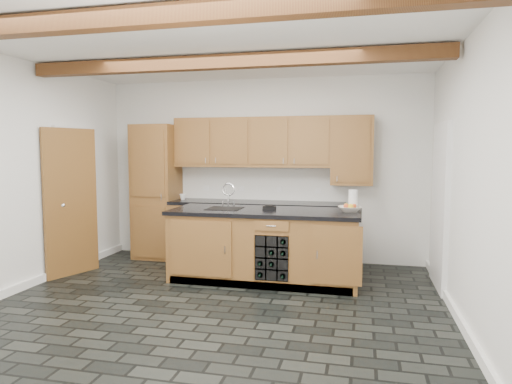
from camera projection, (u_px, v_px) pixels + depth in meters
The scene contains 10 objects.
ground at pixel (211, 311), 4.83m from camera, with size 5.00×5.00×0.00m, color black.
room_shell at pixel (218, 166), 5.22m from camera, with size 5.01×5.00×5.00m.
back_cabinetry at pixel (235, 198), 6.99m from camera, with size 3.65×0.62×2.20m.
island at pixel (265, 245), 5.96m from camera, with size 2.48×0.96×0.93m.
faucet at pixel (225, 206), 6.09m from camera, with size 0.45×0.40×0.34m.
kitchen_scale at pixel (269, 207), 5.98m from camera, with size 0.20×0.14×0.05m.
fruit_bowl at pixel (350, 209), 5.72m from camera, with size 0.29×0.29×0.07m, color beige.
fruit_cluster at pixel (350, 206), 5.72m from camera, with size 0.16×0.17×0.07m.
paper_towel at pixel (353, 201), 5.75m from camera, with size 0.11×0.11×0.28m, color white.
mug at pixel (183, 197), 7.16m from camera, with size 0.10×0.10×0.09m, color white.
Camera 1 is at (1.54, -4.46, 1.69)m, focal length 32.00 mm.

